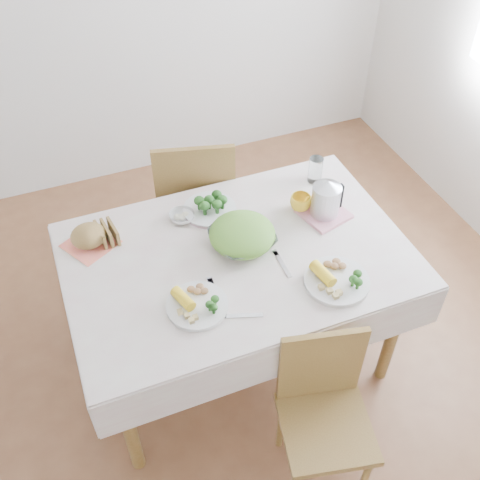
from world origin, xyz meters
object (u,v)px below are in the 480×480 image
object	(u,v)px
dining_table	(238,309)
salad_bowl	(242,239)
electric_kettle	(326,195)
chair_far	(196,200)
yellow_mug	(301,203)
chair_near	(328,419)
dinner_plate_right	(337,281)
dinner_plate_left	(197,306)

from	to	relation	value
dining_table	salad_bowl	bearing A→B (deg)	47.63
dining_table	electric_kettle	xyz separation A→B (m)	(0.47, 0.09, 0.51)
salad_bowl	electric_kettle	bearing A→B (deg)	5.90
chair_far	yellow_mug	bearing A→B (deg)	135.38
chair_near	dinner_plate_right	xyz separation A→B (m)	(0.22, 0.40, 0.31)
dining_table	dinner_plate_right	distance (m)	0.60
chair_near	salad_bowl	bearing A→B (deg)	107.56
chair_near	yellow_mug	xyz separation A→B (m)	(0.28, 0.89, 0.34)
salad_bowl	yellow_mug	size ratio (longest dim) A/B	2.78
salad_bowl	chair_far	bearing A→B (deg)	90.17
yellow_mug	electric_kettle	distance (m)	0.14
salad_bowl	dining_table	bearing A→B (deg)	-132.37
yellow_mug	electric_kettle	world-z (taller)	electric_kettle
chair_near	chair_far	xyz separation A→B (m)	(-0.07, 1.47, 0.00)
chair_near	dinner_plate_left	world-z (taller)	chair_near
salad_bowl	dinner_plate_right	xyz separation A→B (m)	(0.28, -0.36, -0.02)
chair_far	yellow_mug	size ratio (longest dim) A/B	9.61
chair_near	dinner_plate_right	bearing A→B (deg)	74.51
dinner_plate_left	dining_table	bearing A→B (deg)	40.61
chair_far	dinner_plate_left	xyz separation A→B (m)	(-0.30, -0.98, 0.31)
chair_far	salad_bowl	bearing A→B (deg)	104.69
dinner_plate_left	chair_near	bearing A→B (deg)	-53.43
dining_table	electric_kettle	world-z (taller)	electric_kettle
dining_table	dinner_plate_right	bearing A→B (deg)	-44.24
salad_bowl	electric_kettle	xyz separation A→B (m)	(0.43, 0.04, 0.09)
dinner_plate_left	electric_kettle	world-z (taller)	electric_kettle
chair_near	dinner_plate_right	distance (m)	0.55
chair_near	electric_kettle	xyz separation A→B (m)	(0.37, 0.81, 0.42)
electric_kettle	dinner_plate_left	bearing A→B (deg)	-142.36
chair_near	dinner_plate_left	bearing A→B (deg)	139.15
dinner_plate_left	salad_bowl	bearing A→B (deg)	41.64
chair_near	yellow_mug	world-z (taller)	chair_near
chair_near	salad_bowl	world-z (taller)	chair_near
chair_near	chair_far	size ratio (longest dim) A/B	0.84
chair_far	dinner_plate_right	distance (m)	1.15
chair_near	chair_far	bearing A→B (deg)	105.25
dining_table	yellow_mug	world-z (taller)	yellow_mug
salad_bowl	yellow_mug	world-z (taller)	yellow_mug
dinner_plate_right	dinner_plate_left	bearing A→B (deg)	171.23
electric_kettle	yellow_mug	bearing A→B (deg)	151.63
chair_near	electric_kettle	bearing A→B (deg)	78.09
dinner_plate_right	chair_near	bearing A→B (deg)	-118.07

